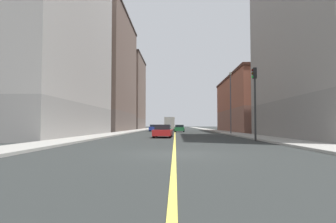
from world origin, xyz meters
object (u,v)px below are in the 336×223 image
object	(u,v)px
building_right_corner	(46,36)
car_black	(178,127)
car_teal	(162,127)
box_truck	(170,123)
street_lamp_left_near	(231,97)
building_left_mid	(254,104)
traffic_light_left_near	(255,93)
car_green	(180,128)
building_left_near	(331,22)
building_right_distant	(126,93)
building_right_midblock	(104,73)
car_blue	(154,128)
car_red	(163,131)

from	to	relation	value
building_right_corner	car_black	size ratio (longest dim) A/B	5.27
building_right_corner	car_teal	xyz separation A→B (m)	(11.19, 45.11, -10.86)
car_teal	building_right_corner	bearing A→B (deg)	-103.93
box_truck	street_lamp_left_near	bearing A→B (deg)	-71.95
building_left_mid	traffic_light_left_near	xyz separation A→B (m)	(-8.27, -30.23, -1.27)
street_lamp_left_near	box_truck	xyz separation A→B (m)	(-8.76, 26.90, -3.49)
building_left_mid	car_green	xyz separation A→B (m)	(-13.93, -0.55, -4.50)
building_left_near	box_truck	size ratio (longest dim) A/B	2.93
building_right_distant	traffic_light_left_near	world-z (taller)	building_right_distant
car_green	box_truck	world-z (taller)	box_truck
building_left_mid	car_black	distance (m)	27.03
building_left_near	car_teal	world-z (taller)	building_left_near
building_right_midblock	box_truck	size ratio (longest dim) A/B	3.32
building_left_mid	building_right_corner	distance (m)	37.14
car_black	building_left_near	bearing A→B (deg)	-74.23
building_left_near	building_left_mid	distance (m)	27.22
car_teal	car_black	bearing A→B (deg)	-10.81
building_left_mid	car_black	world-z (taller)	building_left_mid
building_right_corner	car_blue	size ratio (longest dim) A/B	5.69
street_lamp_left_near	building_left_near	bearing A→B (deg)	-58.28
building_right_corner	traffic_light_left_near	xyz separation A→B (m)	(21.33, -8.71, -7.60)
car_teal	car_black	world-z (taller)	car_black
traffic_light_left_near	car_blue	xyz separation A→B (m)	(-10.67, 34.38, -3.21)
building_right_midblock	box_truck	world-z (taller)	building_right_midblock
building_left_near	car_blue	distance (m)	37.56
building_left_near	traffic_light_left_near	distance (m)	11.56
traffic_light_left_near	car_red	world-z (taller)	traffic_light_left_near
traffic_light_left_near	car_black	distance (m)	53.36
building_right_midblock	car_green	size ratio (longest dim) A/B	5.84
car_blue	building_right_midblock	bearing A→B (deg)	172.03
car_teal	building_left_near	bearing A→B (deg)	-69.84
building_left_near	car_blue	size ratio (longest dim) A/B	5.44
building_left_near	car_red	xyz separation A→B (m)	(-16.02, 2.77, -10.42)
building_right_corner	car_green	world-z (taller)	building_right_corner
building_left_mid	building_left_near	bearing A→B (deg)	-90.00
building_left_near	building_right_midblock	xyz separation A→B (m)	(-29.60, 32.21, 1.03)
car_green	car_black	distance (m)	23.28
building_right_corner	car_red	size ratio (longest dim) A/B	5.02
car_teal	car_blue	xyz separation A→B (m)	(-0.53, -19.44, 0.05)
car_black	car_red	bearing A→B (deg)	-92.58
building_left_mid	building_right_midblock	size ratio (longest dim) A/B	1.04
building_left_near	building_right_midblock	size ratio (longest dim) A/B	0.88
building_left_near	box_truck	xyz separation A→B (m)	(-16.02, 38.63, -9.46)
building_left_near	traffic_light_left_near	bearing A→B (deg)	-156.10
car_green	car_teal	bearing A→B (deg)	100.51
building_right_corner	building_right_midblock	world-z (taller)	building_right_midblock
car_teal	car_green	world-z (taller)	car_green
building_right_distant	traffic_light_left_near	size ratio (longest dim) A/B	3.60
building_right_corner	box_truck	bearing A→B (deg)	67.99
building_right_midblock	car_black	size ratio (longest dim) A/B	5.71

